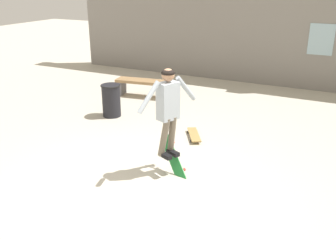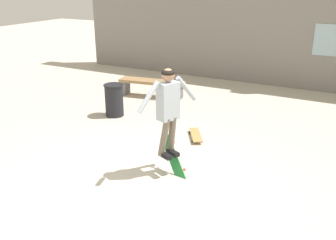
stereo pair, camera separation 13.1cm
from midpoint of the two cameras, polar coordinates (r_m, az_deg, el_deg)
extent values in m
plane|color=beige|center=(6.25, -4.77, -10.17)|extent=(40.00, 40.00, 0.00)
cube|color=gray|center=(12.41, 13.21, 12.56)|extent=(12.91, 0.40, 3.07)
cube|color=#99B7C6|center=(11.91, 22.02, 11.31)|extent=(0.70, 0.02, 0.90)
cube|color=#99754C|center=(10.73, -3.38, 5.84)|extent=(1.94, 0.73, 0.08)
cube|color=slate|center=(11.10, -7.36, 4.94)|extent=(0.18, 0.39, 0.40)
cube|color=slate|center=(10.53, 0.86, 4.24)|extent=(0.18, 0.39, 0.40)
cylinder|color=black|center=(9.29, -9.04, 2.96)|extent=(0.45, 0.45, 0.80)
torus|color=black|center=(9.18, -9.17, 5.23)|extent=(0.49, 0.49, 0.04)
cube|color=#9EA8B2|center=(6.12, -0.61, 2.90)|extent=(0.34, 0.40, 0.63)
sphere|color=#A37556|center=(6.00, -0.63, 6.87)|extent=(0.28, 0.28, 0.21)
ellipsoid|color=black|center=(5.99, -0.63, 7.21)|extent=(0.29, 0.29, 0.12)
cylinder|color=#6B6051|center=(6.39, 0.00, -2.24)|extent=(0.25, 0.24, 0.74)
cube|color=black|center=(6.50, 0.17, -5.02)|extent=(0.28, 0.20, 0.07)
cylinder|color=#6B6051|center=(6.29, -1.20, -2.63)|extent=(0.28, 0.16, 0.74)
cube|color=black|center=(6.41, -1.01, -5.44)|extent=(0.28, 0.20, 0.07)
cylinder|color=#9EA8B2|center=(6.32, 2.16, 4.83)|extent=(0.25, 0.43, 0.49)
cylinder|color=#9EA8B2|center=(5.85, -3.61, 3.47)|extent=(0.25, 0.43, 0.49)
cube|color=#237F38|center=(6.58, 0.21, -5.84)|extent=(0.64, 0.31, 0.74)
cylinder|color=#DB3D33|center=(6.52, 1.95, -7.54)|extent=(0.05, 0.07, 0.07)
cylinder|color=#DB3D33|center=(6.64, 0.62, -8.21)|extent=(0.05, 0.07, 0.07)
cylinder|color=#DB3D33|center=(6.61, 0.27, -3.40)|extent=(0.05, 0.07, 0.07)
cylinder|color=#DB3D33|center=(6.72, -1.01, -4.13)|extent=(0.05, 0.07, 0.07)
cube|color=#AD894C|center=(8.03, 3.52, -2.22)|extent=(0.56, 0.76, 0.02)
cylinder|color=black|center=(7.85, 4.52, -3.17)|extent=(0.04, 0.05, 0.05)
cylinder|color=black|center=(7.82, 2.98, -3.23)|extent=(0.04, 0.05, 0.05)
cylinder|color=black|center=(8.28, 4.01, -1.83)|extent=(0.04, 0.05, 0.05)
cylinder|color=black|center=(8.26, 2.56, -1.88)|extent=(0.04, 0.05, 0.05)
camera|label=1|loc=(0.07, -90.60, -0.23)|focal=40.00mm
camera|label=2|loc=(0.07, 89.40, 0.23)|focal=40.00mm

